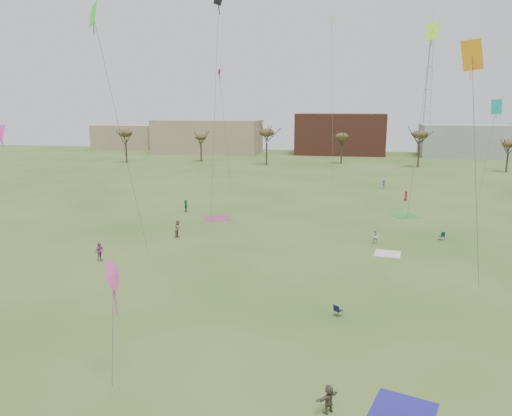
# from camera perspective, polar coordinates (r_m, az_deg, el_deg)

# --- Properties ---
(ground) EXTENTS (260.00, 260.00, 0.00)m
(ground) POSITION_cam_1_polar(r_m,az_deg,el_deg) (34.04, -3.93, -13.30)
(ground) COLOR #32551A
(ground) RESTS_ON ground
(spectator_fore_b) EXTENTS (0.80, 1.00, 1.96)m
(spectator_fore_b) POSITION_cam_1_polar(r_m,az_deg,el_deg) (54.98, -9.10, -2.42)
(spectator_fore_b) COLOR #866655
(spectator_fore_b) RESTS_ON ground
(spectator_fore_c) EXTENTS (1.23, 1.27, 1.45)m
(spectator_fore_c) POSITION_cam_1_polar(r_m,az_deg,el_deg) (25.28, 8.50, -21.25)
(spectator_fore_c) COLOR brown
(spectator_fore_c) RESTS_ON ground
(spectator_mid_d) EXTENTS (0.70, 1.13, 1.80)m
(spectator_mid_d) POSITION_cam_1_polar(r_m,az_deg,el_deg) (48.53, -17.87, -4.91)
(spectator_mid_d) COLOR #A34495
(spectator_mid_d) RESTS_ON ground
(spectator_mid_e) EXTENTS (0.87, 0.74, 1.56)m
(spectator_mid_e) POSITION_cam_1_polar(r_m,az_deg,el_deg) (53.38, 13.86, -3.28)
(spectator_mid_e) COLOR silver
(spectator_mid_e) RESTS_ON ground
(flyer_far_a) EXTENTS (1.07, 1.62, 1.67)m
(flyer_far_a) POSITION_cam_1_polar(r_m,az_deg,el_deg) (68.19, -8.21, 0.29)
(flyer_far_a) COLOR #2B834B
(flyer_far_a) RESTS_ON ground
(flyer_far_b) EXTENTS (0.81, 0.90, 1.54)m
(flyer_far_b) POSITION_cam_1_polar(r_m,az_deg,el_deg) (78.73, 17.16, 1.40)
(flyer_far_b) COLOR #AB1D2A
(flyer_far_b) RESTS_ON ground
(flyer_far_c) EXTENTS (0.69, 1.04, 1.52)m
(flyer_far_c) POSITION_cam_1_polar(r_m,az_deg,el_deg) (89.02, 14.73, 2.71)
(flyer_far_c) COLOR #205296
(flyer_far_c) RESTS_ON ground
(blanket_blue) EXTENTS (3.65, 3.65, 0.03)m
(blanket_blue) POSITION_cam_1_polar(r_m,az_deg,el_deg) (26.46, 16.85, -21.87)
(blanket_blue) COLOR navy
(blanket_blue) RESTS_ON ground
(blanket_cream) EXTENTS (2.79, 2.79, 0.03)m
(blanket_cream) POSITION_cam_1_polar(r_m,az_deg,el_deg) (50.35, 15.16, -5.20)
(blanket_cream) COLOR silver
(blanket_cream) RESTS_ON ground
(blanket_plum) EXTENTS (4.31, 4.31, 0.03)m
(blanket_plum) POSITION_cam_1_polar(r_m,az_deg,el_deg) (63.65, -4.54, -1.23)
(blanket_plum) COLOR #A13168
(blanket_plum) RESTS_ON ground
(blanket_olive) EXTENTS (4.11, 4.11, 0.03)m
(blanket_olive) POSITION_cam_1_polar(r_m,az_deg,el_deg) (68.02, 16.93, -0.86)
(blanket_olive) COLOR #328A33
(blanket_olive) RESTS_ON ground
(camp_chair_center) EXTENTS (0.73, 0.74, 0.87)m
(camp_chair_center) POSITION_cam_1_polar(r_m,az_deg,el_deg) (35.35, 9.59, -11.99)
(camp_chair_center) COLOR #19153B
(camp_chair_center) RESTS_ON ground
(camp_chair_right) EXTENTS (0.74, 0.73, 0.87)m
(camp_chair_right) POSITION_cam_1_polar(r_m,az_deg,el_deg) (57.16, 20.92, -3.27)
(camp_chair_right) COLOR #131E35
(camp_chair_right) RESTS_ON ground
(kites_aloft) EXTENTS (60.16, 67.39, 27.73)m
(kites_aloft) POSITION_cam_1_polar(r_m,az_deg,el_deg) (57.06, 2.03, 17.82)
(kites_aloft) COLOR red
(kites_aloft) RESTS_ON ground
(tree_line) EXTENTS (117.44, 49.32, 8.91)m
(tree_line) POSITION_cam_1_polar(r_m,az_deg,el_deg) (109.63, 5.24, 8.06)
(tree_line) COLOR #3A2B1E
(tree_line) RESTS_ON ground
(building_tan) EXTENTS (32.00, 14.00, 10.00)m
(building_tan) POSITION_cam_1_polar(r_m,az_deg,el_deg) (151.28, -5.70, 8.33)
(building_tan) COLOR #937F60
(building_tan) RESTS_ON ground
(building_brick) EXTENTS (26.00, 16.00, 12.00)m
(building_brick) POSITION_cam_1_polar(r_m,az_deg,el_deg) (149.99, 9.84, 8.57)
(building_brick) COLOR brown
(building_brick) RESTS_ON ground
(building_grey) EXTENTS (24.00, 12.00, 9.00)m
(building_grey) POSITION_cam_1_polar(r_m,az_deg,el_deg) (151.46, 23.26, 7.24)
(building_grey) COLOR gray
(building_grey) RESTS_ON ground
(building_tan_west) EXTENTS (20.00, 12.00, 8.00)m
(building_tan_west) POSITION_cam_1_polar(r_m,az_deg,el_deg) (168.71, -14.92, 8.02)
(building_tan_west) COLOR #937F60
(building_tan_west) RESTS_ON ground
(radio_tower) EXTENTS (1.51, 1.72, 41.00)m
(radio_tower) POSITION_cam_1_polar(r_m,az_deg,el_deg) (156.33, 19.50, 13.05)
(radio_tower) COLOR #9EA3A8
(radio_tower) RESTS_ON ground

